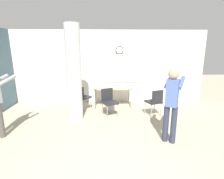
{
  "coord_description": "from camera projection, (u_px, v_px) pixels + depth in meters",
  "views": [
    {
      "loc": [
        0.08,
        -1.83,
        2.13
      ],
      "look_at": [
        0.26,
        2.49,
        1.1
      ],
      "focal_mm": 28.0,
      "sensor_mm": 36.0,
      "label": 1
    }
  ],
  "objects": [
    {
      "name": "wall_back",
      "position": [
        103.0,
        67.0,
        6.86
      ],
      "size": [
        8.0,
        0.15,
        2.8
      ],
      "color": "silver",
      "rests_on": "ground_plane"
    },
    {
      "name": "support_pillar",
      "position": [
        74.0,
        74.0,
        5.07
      ],
      "size": [
        0.43,
        0.43,
        2.8
      ],
      "color": "silver",
      "rests_on": "ground_plane"
    },
    {
      "name": "folding_table",
      "position": [
        113.0,
        88.0,
        6.43
      ],
      "size": [
        1.41,
        0.69,
        0.76
      ],
      "color": "tan",
      "rests_on": "ground_plane"
    },
    {
      "name": "bottle_on_table",
      "position": [
        122.0,
        83.0,
        6.47
      ],
      "size": [
        0.07,
        0.07,
        0.27
      ],
      "color": "silver",
      "rests_on": "folding_table"
    },
    {
      "name": "waste_bin",
      "position": [
        111.0,
        107.0,
        5.97
      ],
      "size": [
        0.24,
        0.24,
        0.31
      ],
      "color": "#B2B2B7",
      "rests_on": "ground_plane"
    },
    {
      "name": "chair_table_left",
      "position": [
        82.0,
        96.0,
        6.03
      ],
      "size": [
        0.61,
        0.61,
        0.87
      ],
      "color": "#232328",
      "rests_on": "ground_plane"
    },
    {
      "name": "chair_mid_room",
      "position": [
        155.0,
        101.0,
        5.53
      ],
      "size": [
        0.56,
        0.56,
        0.87
      ],
      "color": "#232328",
      "rests_on": "ground_plane"
    },
    {
      "name": "chair_table_front",
      "position": [
        109.0,
        100.0,
        5.56
      ],
      "size": [
        0.58,
        0.58,
        0.87
      ],
      "color": "#232328",
      "rests_on": "ground_plane"
    },
    {
      "name": "person_playing_side",
      "position": [
        172.0,
        100.0,
        3.87
      ],
      "size": [
        0.6,
        0.71,
        1.72
      ],
      "color": "#2D3347",
      "rests_on": "ground_plane"
    }
  ]
}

